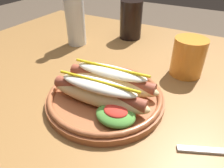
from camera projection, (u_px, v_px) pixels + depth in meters
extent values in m
cube|color=olive|center=(157.00, 86.00, 0.56)|extent=(1.38, 0.83, 0.04)
cylinder|color=olive|center=(71.00, 83.00, 1.24)|extent=(0.06, 0.06, 0.70)
cylinder|color=#9E5633|center=(105.00, 99.00, 0.47)|extent=(0.26, 0.26, 0.02)
torus|color=#9E5633|center=(105.00, 94.00, 0.46)|extent=(0.25, 0.25, 0.01)
ellipsoid|color=#E0C184|center=(99.00, 96.00, 0.43)|extent=(0.22, 0.06, 0.04)
cylinder|color=brown|center=(98.00, 93.00, 0.43)|extent=(0.21, 0.04, 0.03)
ellipsoid|color=silver|center=(98.00, 85.00, 0.42)|extent=(0.17, 0.05, 0.02)
cylinder|color=yellow|center=(98.00, 81.00, 0.41)|extent=(0.18, 0.02, 0.01)
ellipsoid|color=#E0C184|center=(111.00, 82.00, 0.48)|extent=(0.22, 0.06, 0.04)
cylinder|color=brown|center=(111.00, 79.00, 0.47)|extent=(0.21, 0.04, 0.03)
ellipsoid|color=silver|center=(111.00, 72.00, 0.46)|extent=(0.17, 0.05, 0.02)
cylinder|color=yellow|center=(111.00, 68.00, 0.46)|extent=(0.18, 0.02, 0.01)
ellipsoid|color=#4C8C38|center=(116.00, 115.00, 0.40)|extent=(0.08, 0.07, 0.02)
ellipsoid|color=red|center=(116.00, 111.00, 0.39)|extent=(0.05, 0.04, 0.01)
cube|color=silver|center=(202.00, 150.00, 0.36)|extent=(0.08, 0.05, 0.00)
cylinder|color=black|center=(131.00, 20.00, 0.76)|extent=(0.08, 0.08, 0.13)
cylinder|color=orange|center=(188.00, 57.00, 0.55)|extent=(0.08, 0.08, 0.10)
cylinder|color=silver|center=(75.00, 20.00, 0.71)|extent=(0.06, 0.06, 0.17)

